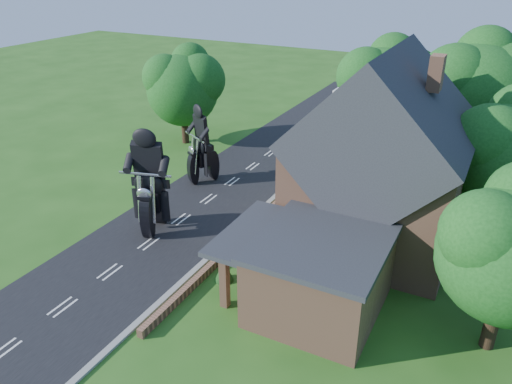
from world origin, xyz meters
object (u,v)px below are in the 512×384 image
at_px(house, 380,165).
at_px(garden_wall, 262,218).
at_px(motorcycle_follow, 203,171).
at_px(annex, 318,273).
at_px(motorcycle_lead, 154,216).

bearing_deg(house, garden_wall, -170.83).
distance_m(house, motorcycle_follow, 12.89).
height_order(house, motorcycle_follow, house).
distance_m(annex, motorcycle_follow, 14.67).
relative_size(annex, motorcycle_follow, 4.05).
bearing_deg(house, motorcycle_follow, 170.07).
xyz_separation_m(house, motorcycle_lead, (-11.05, -4.71, -3.43)).
relative_size(annex, motorcycle_lead, 3.62).
bearing_deg(garden_wall, motorcycle_lead, -142.59).
bearing_deg(garden_wall, motorcycle_follow, 152.48).
bearing_deg(motorcycle_lead, annex, 153.15).
xyz_separation_m(garden_wall, motorcycle_lead, (-4.86, -3.71, 0.71)).
bearing_deg(motorcycle_lead, house, -172.42).
bearing_deg(house, annex, -95.24).
bearing_deg(motorcycle_follow, motorcycle_lead, 128.84).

